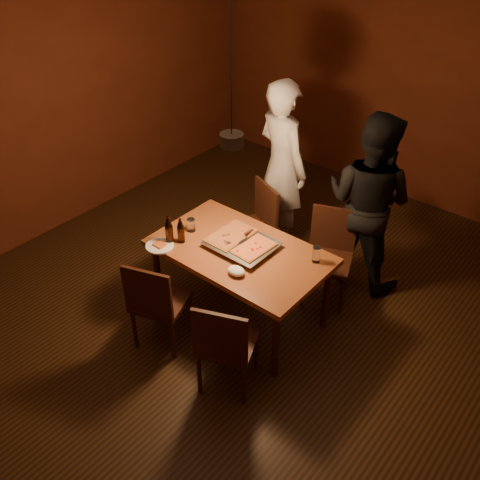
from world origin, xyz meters
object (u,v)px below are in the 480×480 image
Objects in this scene: plate_slice at (160,246)px; diner_white at (282,167)px; dining_table at (240,256)px; chair_near_right at (224,340)px; beer_bottle_a at (169,230)px; chair_far_left at (257,219)px; pendant_lamp at (232,139)px; diner_dark at (368,202)px; chair_near_left at (155,298)px; beer_bottle_b at (181,230)px; chair_far_right at (330,247)px; pizza_tray at (242,245)px.

plate_slice is 0.13× the size of diner_white.
chair_near_right is (0.45, -0.72, -0.14)m from dining_table.
plate_slice is at bearing 139.17° from chair_near_right.
plate_slice is 1.61m from diner_white.
diner_white is at bearing 86.21° from beer_bottle_a.
plate_slice is at bearing -143.93° from dining_table.
pendant_lamp reaches higher than chair_far_left.
diner_white is at bearing 91.60° from chair_near_right.
diner_dark is at bearing 65.66° from dining_table.
beer_bottle_a reaches higher than chair_near_left.
beer_bottle_b is at bearing 128.60° from chair_near_right.
diner_dark reaches higher than chair_near_right.
beer_bottle_a reaches higher than beer_bottle_b.
chair_far_left is 1.46m from chair_near_left.
chair_far_right reaches higher than dining_table.
diner_white is (0.12, 1.60, 0.15)m from plate_slice.
chair_far_right is 0.31× the size of diner_dark.
diner_white is 1.65× the size of pendant_lamp.
diner_dark reaches higher than chair_near_left.
dining_table is at bearing 36.07° from plate_slice.
beer_bottle_a is 0.14× the size of diner_white.
chair_far_right is 1.40m from beer_bottle_b.
beer_bottle_b is 0.22m from plate_slice.
chair_far_right is 1.57m from plate_slice.
pizza_tray is (0.37, -0.69, 0.24)m from chair_far_left.
diner_white is at bearing 85.68° from plate_slice.
chair_far_right and chair_near_right have the same top height.
chair_near_left is at bearing -108.36° from pendant_lamp.
beer_bottle_a is at bearing 26.54° from chair_far_right.
pendant_lamp reaches higher than beer_bottle_a.
chair_near_right is 1.96m from diner_dark.
beer_bottle_b is (0.07, 0.07, -0.01)m from beer_bottle_a.
pizza_tray is (-0.46, 0.76, 0.24)m from chair_near_right.
pendant_lamp is at bearing -129.89° from pizza_tray.
chair_near_right is 2.14m from diner_white.
chair_near_left is at bearing -112.02° from dining_table.
diner_white reaches higher than chair_far_right.
beer_bottle_a is 1.85m from diner_dark.
dining_table is 1.33m from diner_dark.
chair_near_left is 0.75m from chair_near_right.
dining_table is at bearing 98.64° from chair_near_right.
chair_near_right is (0.75, 0.00, 0.00)m from chair_near_left.
chair_near_left is 0.97× the size of chair_near_right.
chair_near_left is 2.22× the size of plate_slice.
diner_dark is (1.08, 1.51, -0.01)m from beer_bottle_a.
diner_white is at bearing 0.14° from diner_dark.
diner_white is at bearing 107.15° from pendant_lamp.
chair_far_left reaches higher than pizza_tray.
diner_dark is at bearing -130.42° from chair_far_left.
chair_far_right is at bearing 61.45° from dining_table.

